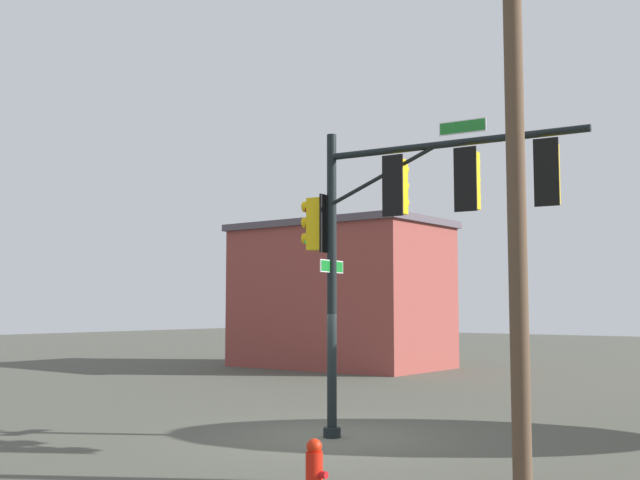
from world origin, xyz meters
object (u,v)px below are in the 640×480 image
Objects in this scene: fire_hydrant at (314,469)px; brick_building at (340,294)px; signal_pole_assembly at (406,213)px; utility_pole at (516,193)px.

brick_building is at bearing 125.17° from fire_hydrant.
brick_building is (-12.40, 14.81, -1.29)m from signal_pole_assembly.
utility_pole is at bearing -47.25° from brick_building.
signal_pole_assembly is 0.68× the size of brick_building.
utility_pole is 10.21× the size of fire_hydrant.
utility_pole is 5.05m from fire_hydrant.
signal_pole_assembly is 0.74× the size of utility_pole.
brick_building is (-13.59, 19.28, 2.80)m from fire_hydrant.
utility_pole is (3.18, -2.04, -0.14)m from signal_pole_assembly.
fire_hydrant is 23.76m from brick_building.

